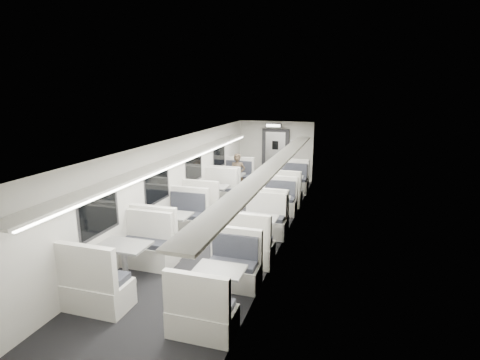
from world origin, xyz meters
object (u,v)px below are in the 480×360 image
Objects in this scene: booth_left_b at (214,198)px; booth_right_b at (274,209)px; booth_left_c at (172,229)px; booth_right_d at (220,288)px; vestibule_door at (275,155)px; booth_right_a at (289,187)px; passenger at (237,175)px; booth_left_d at (125,264)px; exit_sign at (273,125)px; booth_right_c at (257,232)px; booth_left_a at (231,184)px.

booth_left_b reaches higher than booth_right_b.
booth_right_b is (2.00, 2.26, -0.02)m from booth_left_c.
vestibule_door reaches higher than booth_right_d.
passenger is (-1.76, -0.22, 0.35)m from booth_right_a.
booth_left_d reaches higher than booth_left_c.
booth_left_c reaches higher than booth_right_b.
exit_sign is at bearing 75.77° from booth_left_b.
booth_right_c reaches higher than booth_right_b.
booth_left_b is at bearing -136.07° from booth_right_a.
booth_left_d reaches higher than booth_right_a.
booth_left_a is at bearing 132.31° from booth_right_b.
booth_left_a is at bearing -110.08° from vestibule_door.
booth_right_c is at bearing -81.66° from vestibule_door.
booth_left_d is at bearing -90.00° from booth_left_a.
booth_left_d is at bearing -96.24° from vestibule_door.
exit_sign is at bearing 102.68° from booth_right_b.
booth_left_a is at bearing -113.99° from exit_sign.
booth_right_c reaches higher than booth_right_d.
booth_left_b is 3.56× the size of exit_sign.
booth_left_d is 1.12× the size of booth_right_d.
booth_left_b is 5.34m from booth_right_d.
booth_right_c is (2.00, -2.39, 0.00)m from booth_left_b.
vestibule_door reaches higher than booth_right_b.
booth_left_c is at bearing -90.00° from booth_left_b.
passenger is at bearing 1.63° from booth_left_a.
booth_right_d is at bearing -68.02° from booth_left_b.
booth_right_d is 9.46m from vestibule_door.
booth_left_b is at bearing 90.00° from booth_left_c.
vestibule_door is at bearing 90.00° from exit_sign.
booth_left_c is at bearing -169.38° from booth_right_c.
booth_left_c is (0.00, -4.46, -0.01)m from booth_left_a.
booth_left_d reaches higher than booth_right_b.
booth_left_c is 1.96m from booth_left_d.
booth_right_b is at bearing 90.00° from booth_right_c.
passenger is (0.24, 4.47, 0.36)m from booth_left_c.
passenger is (0.24, 1.70, 0.35)m from booth_left_b.
booth_left_d is 1.04× the size of booth_right_c.
booth_right_b is at bearing -78.54° from vestibule_door.
passenger reaches higher than booth_left_d.
booth_right_b is at bearing -59.26° from passenger.
booth_left_b is at bearing -102.72° from vestibule_door.
booth_right_c is 3.58× the size of exit_sign.
booth_right_c is 1.06× the size of vestibule_door.
booth_left_d is 3.07m from booth_right_c.
vestibule_door is 3.39× the size of exit_sign.
booth_right_b is at bearing -77.32° from exit_sign.
booth_right_c is at bearing 49.37° from booth_left_d.
booth_right_c is at bearing -74.57° from passenger.
booth_left_b is 0.99× the size of booth_right_a.
exit_sign reaches higher than booth_left_c.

